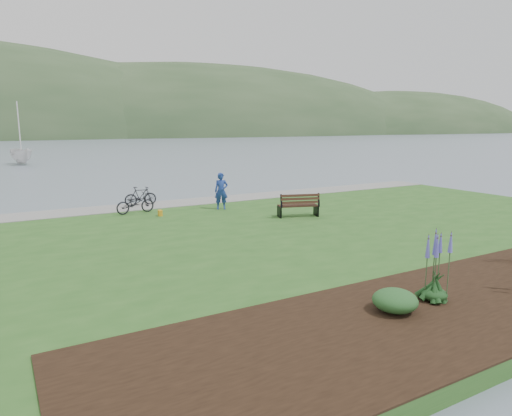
{
  "coord_description": "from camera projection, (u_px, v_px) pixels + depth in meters",
  "views": [
    {
      "loc": [
        -9.24,
        -16.32,
        4.57
      ],
      "look_at": [
        -0.35,
        -0.73,
        1.3
      ],
      "focal_mm": 32.0,
      "sensor_mm": 36.0,
      "label": 1
    }
  ],
  "objects": [
    {
      "name": "echium_4",
      "position": [
        436.0,
        266.0,
        10.75
      ],
      "size": [
        0.62,
        0.62,
        2.02
      ],
      "color": "#133515",
      "rests_on": "garden_bed"
    },
    {
      "name": "lawn",
      "position": [
        280.0,
        240.0,
        17.53
      ],
      "size": [
        34.0,
        20.0,
        0.4
      ],
      "primitive_type": "cube",
      "color": "#28561E",
      "rests_on": "ground"
    },
    {
      "name": "park_bench",
      "position": [
        299.0,
        205.0,
        20.92
      ],
      "size": [
        1.97,
        1.27,
        1.14
      ],
      "rotation": [
        0.0,
        0.0,
        -0.31
      ],
      "color": "black",
      "rests_on": "lawn"
    },
    {
      "name": "bicycle_b",
      "position": [
        141.0,
        196.0,
        23.89
      ],
      "size": [
        0.49,
        1.68,
        1.01
      ],
      "primitive_type": "imported",
      "rotation": [
        0.0,
        0.0,
        1.57
      ],
      "color": "black",
      "rests_on": "lawn"
    },
    {
      "name": "sailboat",
      "position": [
        22.0,
        165.0,
        53.5
      ],
      "size": [
        10.3,
        10.43,
        23.2
      ],
      "primitive_type": "imported",
      "rotation": [
        0.0,
        0.0,
        0.19
      ],
      "color": "silver",
      "rests_on": "ground"
    },
    {
      "name": "shrub_0",
      "position": [
        395.0,
        300.0,
        10.22
      ],
      "size": [
        1.01,
        1.01,
        0.51
      ],
      "primitive_type": "ellipsoid",
      "color": "#1E4C21",
      "rests_on": "garden_bed"
    },
    {
      "name": "ground",
      "position": [
        255.0,
        235.0,
        19.27
      ],
      "size": [
        600.0,
        600.0,
        0.0
      ],
      "primitive_type": "plane",
      "color": "slate",
      "rests_on": "ground"
    },
    {
      "name": "far_hillside",
      "position": [
        81.0,
        137.0,
        174.29
      ],
      "size": [
        580.0,
        80.0,
        38.0
      ],
      "primitive_type": null,
      "color": "#304A2A",
      "rests_on": "ground"
    },
    {
      "name": "pannier",
      "position": [
        160.0,
        213.0,
        21.22
      ],
      "size": [
        0.18,
        0.27,
        0.28
      ],
      "primitive_type": "cube",
      "rotation": [
        0.0,
        0.0,
        -0.07
      ],
      "color": "orange",
      "rests_on": "lawn"
    },
    {
      "name": "person",
      "position": [
        221.0,
        188.0,
        22.79
      ],
      "size": [
        0.93,
        0.8,
        2.15
      ],
      "primitive_type": "imported",
      "rotation": [
        0.0,
        0.0,
        -0.4
      ],
      "color": "navy",
      "rests_on": "lawn"
    },
    {
      "name": "bicycle_a",
      "position": [
        135.0,
        203.0,
        21.81
      ],
      "size": [
        0.88,
        1.94,
        0.98
      ],
      "primitive_type": "imported",
      "rotation": [
        0.0,
        0.0,
        1.7
      ],
      "color": "black",
      "rests_on": "lawn"
    },
    {
      "name": "shoreline_path",
      "position": [
        193.0,
        202.0,
        25.09
      ],
      "size": [
        34.0,
        2.2,
        0.03
      ],
      "primitive_type": "cube",
      "color": "gray",
      "rests_on": "lawn"
    }
  ]
}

